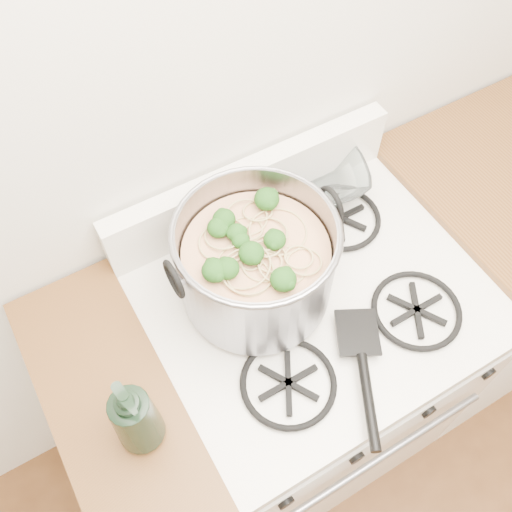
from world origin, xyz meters
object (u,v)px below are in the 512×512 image
object	(u,v)px
gas_range	(303,372)
glass_bowl	(311,179)
stock_pot	(256,263)
bottle	(133,415)
spatula	(358,331)

from	to	relation	value
gas_range	glass_bowl	bearing A→B (deg)	59.61
stock_pot	glass_bowl	size ratio (longest dim) A/B	3.50
bottle	glass_bowl	bearing A→B (deg)	20.96
gas_range	glass_bowl	xyz separation A→B (m)	(0.16, 0.28, 0.50)
bottle	spatula	bearing A→B (deg)	-13.56
gas_range	bottle	xyz separation A→B (m)	(-0.47, -0.09, 0.60)
gas_range	bottle	bearing A→B (deg)	-168.81
glass_bowl	bottle	world-z (taller)	bottle
stock_pot	bottle	world-z (taller)	same
stock_pot	glass_bowl	distance (m)	0.36
gas_range	stock_pot	bearing A→B (deg)	145.92
stock_pot	glass_bowl	xyz separation A→B (m)	(0.28, 0.20, -0.09)
spatula	bottle	size ratio (longest dim) A/B	1.31
stock_pot	spatula	size ratio (longest dim) A/B	1.21
spatula	gas_range	bearing A→B (deg)	125.30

